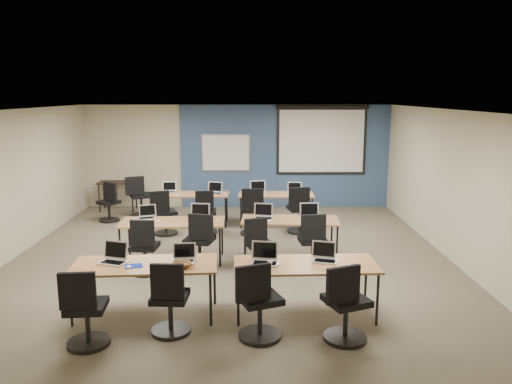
{
  "coord_description": "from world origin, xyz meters",
  "views": [
    {
      "loc": [
        0.41,
        -8.61,
        2.98
      ],
      "look_at": [
        0.47,
        0.4,
        1.2
      ],
      "focal_mm": 35.0,
      "sensor_mm": 36.0,
      "label": 1
    }
  ],
  "objects_px": {
    "training_table_back_right": "(276,196)",
    "task_chair_3": "(345,309)",
    "projector_screen": "(321,136)",
    "task_chair_1": "(170,304)",
    "training_table_front_right": "(306,266)",
    "laptop_1": "(184,257)",
    "laptop_8": "(169,190)",
    "task_chair_5": "(200,245)",
    "training_table_back_left": "(191,196)",
    "spare_chair_b": "(109,205)",
    "training_table_mid_right": "(290,222)",
    "laptop_3": "(325,256)",
    "laptop_10": "(258,190)",
    "task_chair_2": "(258,307)",
    "task_chair_6": "(258,249)",
    "utility_table": "(117,185)",
    "laptop_2": "(265,258)",
    "laptop_4": "(147,215)",
    "laptop_0": "(114,257)",
    "laptop_6": "(264,215)",
    "task_chair_11": "(300,214)",
    "whiteboard": "(226,153)",
    "spare_chair_a": "(140,200)",
    "training_table_mid_left": "(172,224)",
    "task_chair_7": "(313,246)",
    "task_chair_9": "(206,216)",
    "laptop_7": "(310,214)",
    "task_chair_10": "(253,215)",
    "laptop_5": "(200,215)",
    "training_table_front_left": "(145,267)",
    "laptop_9": "(215,191)",
    "task_chair_8": "(164,216)",
    "task_chair_4": "(144,251)"
  },
  "relations": [
    {
      "from": "training_table_back_right",
      "to": "task_chair_3",
      "type": "bearing_deg",
      "value": -82.38
    },
    {
      "from": "projector_screen",
      "to": "task_chair_1",
      "type": "height_order",
      "value": "projector_screen"
    },
    {
      "from": "training_table_front_right",
      "to": "laptop_1",
      "type": "height_order",
      "value": "laptop_1"
    },
    {
      "from": "projector_screen",
      "to": "laptop_8",
      "type": "xyz_separation_m",
      "value": [
        -3.74,
        -1.64,
        -1.1
      ]
    },
    {
      "from": "projector_screen",
      "to": "task_chair_5",
      "type": "distance_m",
      "value": 5.69
    },
    {
      "from": "training_table_back_left",
      "to": "spare_chair_b",
      "type": "bearing_deg",
      "value": 172.61
    },
    {
      "from": "projector_screen",
      "to": "training_table_mid_right",
      "type": "xyz_separation_m",
      "value": [
        -1.11,
        -4.2,
        -1.2
      ]
    },
    {
      "from": "laptop_3",
      "to": "laptop_10",
      "type": "bearing_deg",
      "value": 115.86
    },
    {
      "from": "projector_screen",
      "to": "task_chair_2",
      "type": "distance_m",
      "value": 7.67
    },
    {
      "from": "task_chair_5",
      "to": "task_chair_6",
      "type": "relative_size",
      "value": 1.04
    },
    {
      "from": "task_chair_2",
      "to": "utility_table",
      "type": "xyz_separation_m",
      "value": [
        -3.56,
        6.98,
        0.24
      ]
    },
    {
      "from": "laptop_2",
      "to": "laptop_4",
      "type": "relative_size",
      "value": 1.16
    },
    {
      "from": "laptop_0",
      "to": "laptop_6",
      "type": "distance_m",
      "value": 3.19
    },
    {
      "from": "task_chair_11",
      "to": "whiteboard",
      "type": "bearing_deg",
      "value": 112.79
    },
    {
      "from": "task_chair_6",
      "to": "laptop_8",
      "type": "bearing_deg",
      "value": 103.34
    },
    {
      "from": "laptop_0",
      "to": "task_chair_3",
      "type": "bearing_deg",
      "value": 1.94
    },
    {
      "from": "task_chair_3",
      "to": "task_chair_11",
      "type": "xyz_separation_m",
      "value": [
        -0.1,
        4.87,
        0.01
      ]
    },
    {
      "from": "projector_screen",
      "to": "training_table_back_left",
      "type": "height_order",
      "value": "projector_screen"
    },
    {
      "from": "laptop_3",
      "to": "spare_chair_a",
      "type": "relative_size",
      "value": 0.32
    },
    {
      "from": "laptop_1",
      "to": "utility_table",
      "type": "distance_m",
      "value": 6.68
    },
    {
      "from": "projector_screen",
      "to": "training_table_mid_left",
      "type": "bearing_deg",
      "value": -126.71
    },
    {
      "from": "whiteboard",
      "to": "training_table_mid_right",
      "type": "height_order",
      "value": "whiteboard"
    },
    {
      "from": "training_table_back_left",
      "to": "task_chair_11",
      "type": "xyz_separation_m",
      "value": [
        2.44,
        -0.71,
        -0.25
      ]
    },
    {
      "from": "task_chair_7",
      "to": "task_chair_9",
      "type": "height_order",
      "value": "task_chair_7"
    },
    {
      "from": "whiteboard",
      "to": "laptop_4",
      "type": "distance_m",
      "value": 4.36
    },
    {
      "from": "laptop_6",
      "to": "utility_table",
      "type": "xyz_separation_m",
      "value": [
        -3.69,
        3.77,
        -0.13
      ]
    },
    {
      "from": "training_table_back_left",
      "to": "laptop_7",
      "type": "distance_m",
      "value": 3.36
    },
    {
      "from": "laptop_3",
      "to": "spare_chair_b",
      "type": "height_order",
      "value": "laptop_3"
    },
    {
      "from": "laptop_7",
      "to": "laptop_3",
      "type": "bearing_deg",
      "value": -93.47
    },
    {
      "from": "task_chair_10",
      "to": "task_chair_5",
      "type": "bearing_deg",
      "value": -117.04
    },
    {
      "from": "training_table_back_left",
      "to": "laptop_1",
      "type": "bearing_deg",
      "value": -83.33
    },
    {
      "from": "projector_screen",
      "to": "laptop_5",
      "type": "xyz_separation_m",
      "value": [
        -2.76,
        -4.13,
        -1.09
      ]
    },
    {
      "from": "training_table_front_left",
      "to": "laptop_1",
      "type": "relative_size",
      "value": 6.22
    },
    {
      "from": "laptop_2",
      "to": "laptop_9",
      "type": "bearing_deg",
      "value": 111.89
    },
    {
      "from": "task_chair_10",
      "to": "task_chair_11",
      "type": "height_order",
      "value": "task_chair_10"
    },
    {
      "from": "training_table_mid_right",
      "to": "laptop_2",
      "type": "xyz_separation_m",
      "value": [
        -0.52,
        -2.38,
        0.11
      ]
    },
    {
      "from": "laptop_8",
      "to": "task_chair_8",
      "type": "relative_size",
      "value": 0.32
    },
    {
      "from": "training_table_front_right",
      "to": "training_table_back_left",
      "type": "bearing_deg",
      "value": 111.76
    },
    {
      "from": "task_chair_4",
      "to": "laptop_2",
      "type": "bearing_deg",
      "value": -32.68
    },
    {
      "from": "task_chair_8",
      "to": "laptop_2",
      "type": "bearing_deg",
      "value": -84.45
    },
    {
      "from": "laptop_8",
      "to": "task_chair_11",
      "type": "distance_m",
      "value": 3.12
    },
    {
      "from": "laptop_6",
      "to": "projector_screen",
      "type": "bearing_deg",
      "value": 78.47
    },
    {
      "from": "laptop_4",
      "to": "task_chair_4",
      "type": "bearing_deg",
      "value": -101.28
    },
    {
      "from": "training_table_back_right",
      "to": "task_chair_8",
      "type": "relative_size",
      "value": 1.74
    },
    {
      "from": "training_table_back_left",
      "to": "task_chair_1",
      "type": "distance_m",
      "value": 5.4
    },
    {
      "from": "training_table_front_left",
      "to": "training_table_front_right",
      "type": "xyz_separation_m",
      "value": [
        2.17,
        -0.0,
        -0.0
      ]
    },
    {
      "from": "task_chair_9",
      "to": "task_chair_11",
      "type": "height_order",
      "value": "task_chair_11"
    },
    {
      "from": "task_chair_1",
      "to": "task_chair_4",
      "type": "xyz_separation_m",
      "value": [
        -0.77,
        2.14,
        -0.01
      ]
    },
    {
      "from": "task_chair_5",
      "to": "spare_chair_a",
      "type": "relative_size",
      "value": 0.98
    },
    {
      "from": "training_table_mid_left",
      "to": "training_table_back_left",
      "type": "distance_m",
      "value": 2.53
    }
  ]
}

